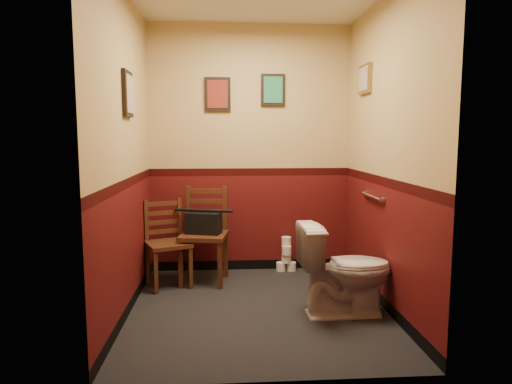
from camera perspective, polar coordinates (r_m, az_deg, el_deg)
floor at (r=4.12m, az=0.25°, el=-14.38°), size 2.20×2.40×0.00m
wall_back at (r=5.04m, az=-0.76°, el=5.26°), size 2.20×0.00×2.70m
wall_front at (r=2.65m, az=2.20°, el=3.73°), size 2.20×0.00×2.70m
wall_left at (r=3.91m, az=-16.06°, el=4.51°), size 0.00×2.40×2.70m
wall_right at (r=4.07m, az=15.94°, el=4.60°), size 0.00×2.40×2.70m
grab_bar at (r=4.33m, az=14.26°, el=-0.54°), size 0.05×0.56×0.06m
framed_print_back_a at (r=5.03m, az=-4.83°, el=12.08°), size 0.28×0.04×0.36m
framed_print_back_b at (r=5.06m, az=2.14°, el=12.64°), size 0.26×0.04×0.34m
framed_print_left at (r=4.02m, az=-15.71°, el=11.72°), size 0.04×0.30×0.38m
framed_print_right at (r=4.66m, az=13.42°, el=13.56°), size 0.04×0.34×0.28m
toilet at (r=3.95m, az=11.05°, el=-9.55°), size 0.80×0.47×0.77m
toilet_brush at (r=4.21m, az=14.43°, el=-13.12°), size 0.12×0.12×0.42m
chair_left at (r=4.69m, az=-11.05°, el=-6.29°), size 0.52×0.52×0.86m
chair_right at (r=4.76m, az=-6.45°, el=-5.31°), size 0.52×0.52×0.98m
handbag at (r=4.69m, az=-6.57°, el=-3.84°), size 0.38×0.26×0.26m
tp_stack at (r=5.16m, az=3.81°, el=-8.06°), size 0.22×0.14×0.39m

